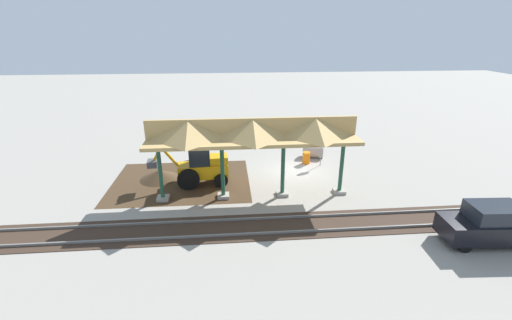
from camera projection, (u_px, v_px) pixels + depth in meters
ground_plane at (295, 171)px, 24.64m from camera, size 120.00×120.00×0.00m
dirt_work_zone at (182, 181)px, 23.03m from camera, size 9.05×7.00×0.01m
platform_canopy at (253, 131)px, 19.49m from camera, size 12.03×3.20×4.90m
rail_tracks at (322, 224)px, 17.95m from camera, size 60.00×2.58×0.15m
stop_sign at (322, 145)px, 25.15m from camera, size 0.76×0.12×2.23m
backhoe at (201, 166)px, 22.19m from camera, size 5.11×1.95×2.82m
dirt_mound at (160, 179)px, 23.39m from camera, size 5.36×5.36×1.28m
concrete_pipe at (313, 152)px, 27.15m from camera, size 1.76×1.31×0.96m
distant_parked_car at (489, 224)px, 16.10m from camera, size 4.29×1.98×1.98m
traffic_barrel at (306, 158)px, 25.94m from camera, size 0.56×0.56×0.90m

